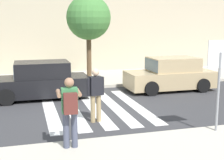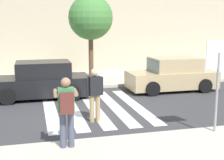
# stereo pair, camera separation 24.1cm
# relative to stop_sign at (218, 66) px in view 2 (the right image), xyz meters

# --- Properties ---
(ground_plane) EXTENTS (120.00, 120.00, 0.00)m
(ground_plane) POSITION_rel_stop_sign_xyz_m (-2.70, 3.55, -1.99)
(ground_plane) COLOR #38383A
(sidewalk_far) EXTENTS (60.00, 4.80, 0.14)m
(sidewalk_far) POSITION_rel_stop_sign_xyz_m (-2.70, 9.55, -1.92)
(sidewalk_far) COLOR beige
(sidewalk_far) RESTS_ON ground
(building_facade_far) EXTENTS (56.00, 4.00, 6.64)m
(building_facade_far) POSITION_rel_stop_sign_xyz_m (-2.70, 13.95, 1.33)
(building_facade_far) COLOR beige
(building_facade_far) RESTS_ON ground
(crosswalk_stripe_0) EXTENTS (0.44, 5.20, 0.01)m
(crosswalk_stripe_0) POSITION_rel_stop_sign_xyz_m (-4.30, 3.75, -1.98)
(crosswalk_stripe_0) COLOR silver
(crosswalk_stripe_0) RESTS_ON ground
(crosswalk_stripe_1) EXTENTS (0.44, 5.20, 0.01)m
(crosswalk_stripe_1) POSITION_rel_stop_sign_xyz_m (-3.50, 3.75, -1.98)
(crosswalk_stripe_1) COLOR silver
(crosswalk_stripe_1) RESTS_ON ground
(crosswalk_stripe_2) EXTENTS (0.44, 5.20, 0.01)m
(crosswalk_stripe_2) POSITION_rel_stop_sign_xyz_m (-2.70, 3.75, -1.98)
(crosswalk_stripe_2) COLOR silver
(crosswalk_stripe_2) RESTS_ON ground
(crosswalk_stripe_3) EXTENTS (0.44, 5.20, 0.01)m
(crosswalk_stripe_3) POSITION_rel_stop_sign_xyz_m (-1.90, 3.75, -1.98)
(crosswalk_stripe_3) COLOR silver
(crosswalk_stripe_3) RESTS_ON ground
(crosswalk_stripe_4) EXTENTS (0.44, 5.20, 0.01)m
(crosswalk_stripe_4) POSITION_rel_stop_sign_xyz_m (-1.10, 3.75, -1.98)
(crosswalk_stripe_4) COLOR silver
(crosswalk_stripe_4) RESTS_ON ground
(stop_sign) EXTENTS (0.76, 0.08, 2.54)m
(stop_sign) POSITION_rel_stop_sign_xyz_m (0.00, 0.00, 0.00)
(stop_sign) COLOR gray
(stop_sign) RESTS_ON sidewalk_near
(photographer_with_backpack) EXTENTS (0.60, 0.86, 1.72)m
(photographer_with_backpack) POSITION_rel_stop_sign_xyz_m (-4.13, -0.14, -0.82)
(photographer_with_backpack) COLOR #474C60
(photographer_with_backpack) RESTS_ON sidewalk_near
(pedestrian_crossing) EXTENTS (0.57, 0.30, 1.72)m
(pedestrian_crossing) POSITION_rel_stop_sign_xyz_m (-2.99, 2.09, -1.01)
(pedestrian_crossing) COLOR tan
(pedestrian_crossing) RESTS_ON ground
(parked_car_black) EXTENTS (4.10, 1.92, 1.55)m
(parked_car_black) POSITION_rel_stop_sign_xyz_m (-4.54, 5.85, -1.26)
(parked_car_black) COLOR black
(parked_car_black) RESTS_ON ground
(parked_car_tan) EXTENTS (4.10, 1.92, 1.55)m
(parked_car_tan) POSITION_rel_stop_sign_xyz_m (1.46, 5.85, -1.26)
(parked_car_tan) COLOR tan
(parked_car_tan) RESTS_ON ground
(street_tree_center) EXTENTS (2.20, 2.20, 4.36)m
(street_tree_center) POSITION_rel_stop_sign_xyz_m (-1.98, 8.03, 1.38)
(street_tree_center) COLOR brown
(street_tree_center) RESTS_ON sidewalk_far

